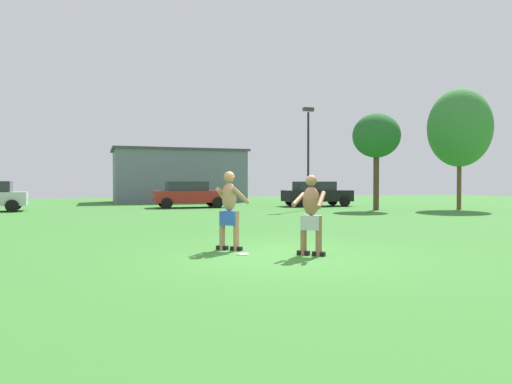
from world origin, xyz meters
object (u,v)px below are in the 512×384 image
car_black_far_end (316,193)px  player_with_cap (229,206)px  player_in_gray (311,213)px  frisbee (243,254)px  tree_right_field (376,136)px  car_red_near_post (189,194)px  lamp_post (308,147)px  tree_left_field (460,128)px

car_black_far_end → player_with_cap: bearing=-122.0°
player_with_cap → player_in_gray: bearing=-43.4°
frisbee → player_with_cap: bearing=96.9°
player_with_cap → player_in_gray: size_ratio=1.06×
frisbee → tree_right_field: size_ratio=0.05×
car_red_near_post → tree_right_field: bearing=-32.7°
car_black_far_end → tree_right_field: size_ratio=0.83×
player_with_cap → frisbee: size_ratio=7.14×
player_in_gray → lamp_post: (6.94, 14.67, 2.60)m
player_in_gray → car_black_far_end: bearing=63.2°
car_red_near_post → car_black_far_end: same height
player_in_gray → car_black_far_end: player_in_gray is taller
lamp_post → car_red_near_post: bearing=141.5°
frisbee → car_red_near_post: car_red_near_post is taller
frisbee → tree_right_field: (11.68, 12.77, 4.03)m
player_with_cap → tree_left_field: tree_left_field is taller
frisbee → tree_left_field: size_ratio=0.04×
player_in_gray → car_red_near_post: bearing=86.5°
lamp_post → tree_right_field: (3.46, -1.35, 0.58)m
car_red_near_post → tree_left_field: 16.06m
car_red_near_post → tree_left_field: size_ratio=0.64×
player_in_gray → car_black_far_end: 20.43m
car_red_near_post → tree_left_field: tree_left_field is taller
player_in_gray → tree_right_field: (10.40, 13.32, 3.17)m
lamp_post → tree_left_field: tree_left_field is taller
player_with_cap → frisbee: bearing=-83.1°
car_red_near_post → lamp_post: lamp_post is taller
frisbee → tree_left_field: tree_left_field is taller
lamp_post → tree_left_field: (8.29, -2.27, 1.13)m
player_with_cap → car_black_far_end: (10.58, 16.94, -0.14)m
tree_right_field → player_with_cap: bearing=-134.4°
car_red_near_post → lamp_post: (5.75, -4.57, 2.64)m
car_black_far_end → tree_right_field: bearing=-76.4°
lamp_post → tree_left_field: bearing=-15.3°
player_in_gray → frisbee: player_in_gray is taller
car_red_near_post → car_black_far_end: 8.09m
player_in_gray → car_red_near_post: (1.19, 19.24, -0.04)m
lamp_post → tree_left_field: size_ratio=0.83×
tree_left_field → tree_right_field: bearing=169.2°
player_in_gray → tree_left_field: size_ratio=0.24×
frisbee → tree_left_field: (16.51, 11.86, 4.58)m
car_red_near_post → tree_left_field: (14.04, -6.84, 3.76)m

